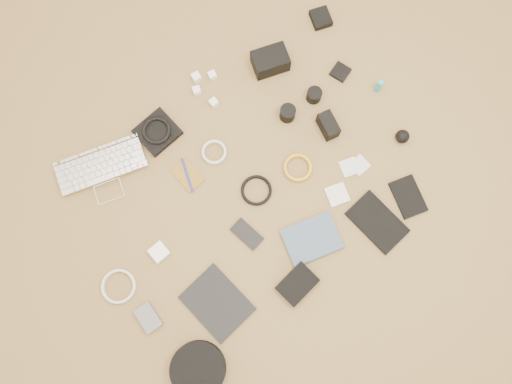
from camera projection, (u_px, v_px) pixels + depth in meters
room_shell at (236, 38)px, 0.81m from camera, size 4.04×4.04×2.58m
laptop at (105, 177)px, 2.03m from camera, size 0.42×0.33×0.03m
headphone_pouch at (157, 132)px, 2.07m from camera, size 0.18×0.17×0.03m
headphones at (156, 131)px, 2.05m from camera, size 0.15×0.15×0.02m
charger_a at (197, 91)px, 2.10m from camera, size 0.04×0.04×0.03m
charger_b at (212, 75)px, 2.12m from camera, size 0.04×0.04×0.03m
charger_c at (196, 77)px, 2.11m from camera, size 0.04×0.04×0.03m
charger_d at (214, 102)px, 2.09m from camera, size 0.03×0.03×0.03m
dslr_camera at (270, 61)px, 2.10m from camera, size 0.17×0.14×0.08m
lens_pouch at (321, 18)px, 2.17m from camera, size 0.10×0.11×0.03m
notebook_olive at (188, 175)px, 2.04m from camera, size 0.09×0.13×0.01m
pen_blue at (187, 175)px, 2.03m from camera, size 0.05×0.14×0.01m
cable_white_a at (214, 152)px, 2.06m from camera, size 0.14×0.14×0.01m
lens_a at (288, 113)px, 2.06m from camera, size 0.07×0.07×0.07m
lens_b at (314, 95)px, 2.08m from camera, size 0.08×0.08×0.06m
card_reader at (340, 72)px, 2.13m from camera, size 0.09×0.09×0.02m
power_brick at (159, 252)px, 1.97m from camera, size 0.07×0.07×0.03m
cable_white_b at (119, 286)px, 1.95m from camera, size 0.14×0.14×0.01m
cable_black at (256, 191)px, 2.03m from camera, size 0.14×0.14×0.01m
cable_yellow at (298, 168)px, 2.04m from camera, size 0.14×0.14×0.01m
flash at (328, 126)px, 2.05m from camera, size 0.07×0.11×0.08m
lens_cleaner at (379, 86)px, 2.08m from camera, size 0.02×0.02×0.08m
battery_charger at (149, 318)px, 1.92m from camera, size 0.07×0.10×0.03m
tablet at (217, 303)px, 1.94m from camera, size 0.23×0.27×0.01m
phone at (247, 234)px, 1.99m from camera, size 0.09×0.14×0.01m
filter_case_left at (337, 195)px, 2.02m from camera, size 0.10×0.10×0.01m
filter_case_mid at (349, 167)px, 2.05m from camera, size 0.09×0.09×0.01m
filter_case_right at (359, 165)px, 2.05m from camera, size 0.08×0.08×0.01m
air_blower at (402, 136)px, 2.05m from camera, size 0.07×0.07×0.06m
headphone_case at (198, 369)px, 1.87m from camera, size 0.26×0.26×0.06m
drive_case at (297, 284)px, 1.94m from camera, size 0.16×0.13×0.04m
paperback at (320, 258)px, 1.97m from camera, size 0.24×0.20×0.02m
notebook_black_a at (377, 222)px, 2.00m from camera, size 0.17×0.25×0.02m
notebook_black_b at (408, 197)px, 2.02m from camera, size 0.14×0.18×0.01m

